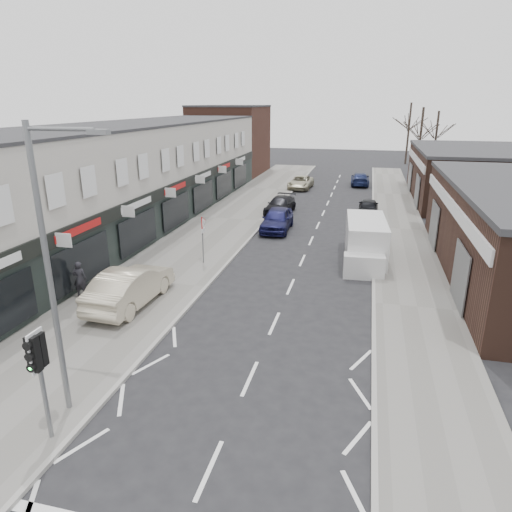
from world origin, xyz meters
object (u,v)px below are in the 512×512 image
Objects in this scene: parked_car_left_b at (280,205)px; parked_car_left_c at (301,182)px; traffic_light at (38,361)px; parked_car_right_c at (360,179)px; street_lamp at (53,261)px; parked_car_right_a at (367,233)px; sedan_on_pavement at (130,286)px; pedestrian at (80,279)px; warning_sign at (203,226)px; white_van at (365,242)px; parked_car_right_b at (368,206)px; parked_car_left_a at (277,219)px.

parked_car_left_b is 0.97× the size of parked_car_left_c.
traffic_light reaches higher than parked_car_right_c.
street_lamp is 20.97m from parked_car_right_a.
sedan_on_pavement is (-1.88, 6.92, -3.66)m from street_lamp.
traffic_light is at bearing 69.12° from parked_car_right_a.
parked_car_right_a is (6.90, -6.98, 0.02)m from parked_car_left_b.
parked_car_right_a reaches higher than parked_car_right_c.
pedestrian reaches higher than parked_car_left_c.
parked_car_right_a is at bearing 67.06° from street_lamp.
street_lamp reaches higher than warning_sign.
parked_car_right_b is (0.10, 11.60, -0.45)m from white_van.
warning_sign reaches higher than sedan_on_pavement.
parked_car_left_b is (-6.80, 10.32, -0.44)m from white_van.
parked_car_right_b is at bearing 92.31° from parked_car_right_c.
parked_car_right_c is at bearing 72.85° from parked_car_left_b.
traffic_light is 0.61× the size of sedan_on_pavement.
traffic_light is at bearing -118.65° from white_van.
sedan_on_pavement is at bearing -106.07° from parked_car_left_a.
street_lamp is at bearing 74.43° from parked_car_right_b.
warning_sign is 10.74m from parked_car_right_a.
warning_sign is (-0.63, 12.80, -2.42)m from street_lamp.
warning_sign reaches higher than parked_car_left_a.
parked_car_right_c reaches higher than parked_car_left_c.
warning_sign reaches higher than parked_car_right_c.
sedan_on_pavement is (-1.24, -5.88, -1.24)m from warning_sign.
parked_car_left_a is at bearing -128.36° from pedestrian.
pedestrian is at bearing -2.97° from sedan_on_pavement.
street_lamp is 1.77× the size of parked_car_left_b.
white_van is at bearing -52.17° from parked_car_left_b.
parked_car_right_b is at bearing 45.60° from parked_car_left_a.
white_van is at bearing 63.11° from street_lamp.
warning_sign is at bearing -108.41° from parked_car_left_a.
warning_sign is at bearing 72.94° from parked_car_right_c.
street_lamp is 1.72× the size of parked_car_right_c.
pedestrian is 0.44× the size of parked_car_right_b.
pedestrian is 35.68m from parked_car_right_c.
street_lamp reaches higher than parked_car_right_c.
parked_car_right_a is at bearing 90.77° from parked_car_right_c.
traffic_light is 0.69× the size of parked_car_left_b.
white_van is 1.48× the size of parked_car_right_a.
parked_car_right_c is at bearing -102.61° from sedan_on_pavement.
parked_car_right_c is at bearing 33.54° from parked_car_left_c.
traffic_light is 42.72m from parked_car_right_c.
sedan_on_pavement is 19.26m from parked_car_left_b.
pedestrian is 15.03m from parked_car_left_a.
traffic_light reaches higher than parked_car_right_b.
parked_car_left_b is (1.13, 25.94, -3.96)m from street_lamp.
parked_car_left_c is (3.00, 30.38, -0.31)m from sedan_on_pavement.
pedestrian reaches higher than parked_car_left_b.
street_lamp is at bearing -87.16° from warning_sign.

